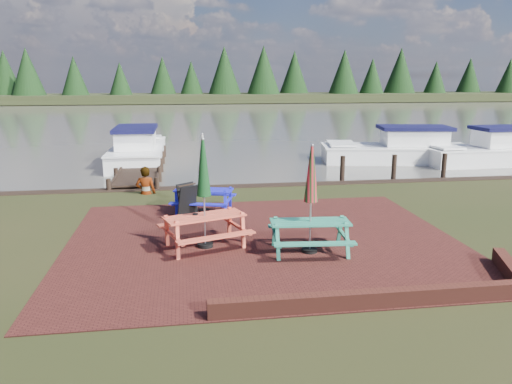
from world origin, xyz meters
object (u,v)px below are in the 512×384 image
object	(u,v)px
picnic_table_teal	(310,216)
person	(145,167)
picnic_table_blue	(203,186)
boat_near	(399,151)
picnic_table_red	(204,211)
boat_jetty	(138,151)
jetty	(142,165)
boat_far	(492,152)
chalkboard	(187,201)

from	to	relation	value
picnic_table_teal	person	distance (m)	7.31
picnic_table_blue	boat_near	xyz separation A→B (m)	(9.47, 8.22, -0.42)
picnic_table_red	boat_jetty	world-z (taller)	picnic_table_red
jetty	boat_far	size ratio (longest dim) A/B	1.49
picnic_table_blue	picnic_table_red	bearing A→B (deg)	-75.42
boat_near	person	world-z (taller)	person
boat_far	picnic_table_blue	bearing A→B (deg)	116.20
picnic_table_red	boat_jetty	size ratio (longest dim) A/B	0.37
picnic_table_teal	boat_far	xyz separation A→B (m)	(11.26, 10.62, -0.46)
boat_near	boat_far	xyz separation A→B (m)	(3.92, -1.23, 0.01)
picnic_table_red	person	distance (m)	5.76
picnic_table_red	boat_near	bearing A→B (deg)	30.69
boat_near	person	bearing A→B (deg)	126.33
picnic_table_red	person	world-z (taller)	picnic_table_red
picnic_table_teal	jetty	world-z (taller)	picnic_table_teal
chalkboard	boat_jetty	distance (m)	10.36
picnic_table_blue	boat_near	bearing A→B (deg)	57.65
picnic_table_blue	jetty	world-z (taller)	picnic_table_blue
picnic_table_teal	boat_far	world-z (taller)	picnic_table_teal
picnic_table_blue	boat_jetty	size ratio (longest dim) A/B	0.33
jetty	boat_near	xyz separation A→B (m)	(11.71, 0.70, 0.24)
chalkboard	boat_jetty	xyz separation A→B (m)	(-2.11, 10.15, -0.10)
jetty	picnic_table_teal	bearing A→B (deg)	-68.60
picnic_table_red	boat_jetty	xyz separation A→B (m)	(-2.47, 12.60, -0.48)
picnic_table_teal	chalkboard	distance (m)	4.08
boat_far	boat_near	bearing A→B (deg)	71.24
chalkboard	boat_far	bearing A→B (deg)	-8.96
chalkboard	boat_far	distance (m)	15.74
picnic_table_teal	boat_near	bearing A→B (deg)	63.10
boat_jetty	boat_near	size ratio (longest dim) A/B	0.93
chalkboard	picnic_table_blue	bearing A→B (deg)	9.36
picnic_table_teal	boat_far	bearing A→B (deg)	48.19
picnic_table_teal	picnic_table_red	xyz separation A→B (m)	(-2.23, 0.68, 0.03)
picnic_table_blue	jetty	size ratio (longest dim) A/B	0.24
boat_far	person	xyz separation A→B (m)	(-15.17, -4.43, 0.53)
chalkboard	boat_jetty	bearing A→B (deg)	64.43
picnic_table_teal	chalkboard	size ratio (longest dim) A/B	2.55
picnic_table_teal	chalkboard	bearing A→B (deg)	134.45
picnic_table_red	boat_far	world-z (taller)	picnic_table_red
chalkboard	boat_near	size ratio (longest dim) A/B	0.13
picnic_table_blue	boat_far	bearing A→B (deg)	44.25
jetty	person	distance (m)	5.05
picnic_table_blue	picnic_table_teal	bearing A→B (deg)	-42.91
boat_far	person	size ratio (longest dim) A/B	3.41
jetty	boat_near	bearing A→B (deg)	3.40
chalkboard	person	bearing A→B (deg)	75.96
picnic_table_blue	boat_far	size ratio (longest dim) A/B	0.36
picnic_table_blue	boat_jetty	xyz separation A→B (m)	(-2.57, 9.66, -0.40)
jetty	boat_far	bearing A→B (deg)	-1.95
chalkboard	picnic_table_red	bearing A→B (deg)	-119.13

